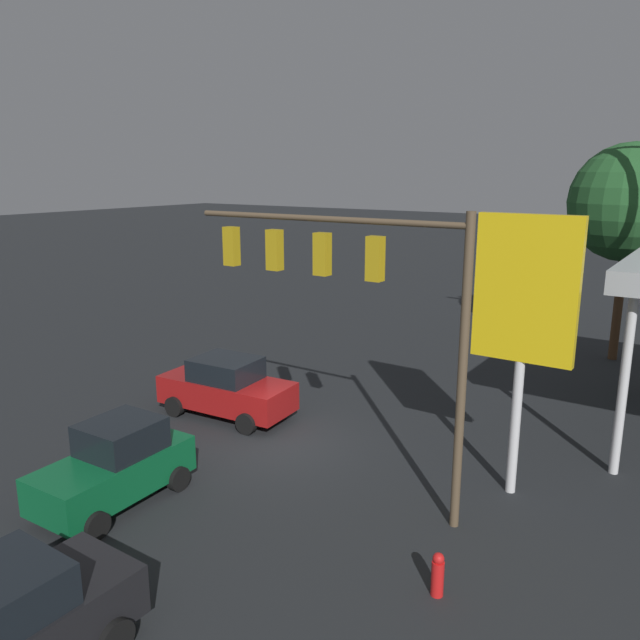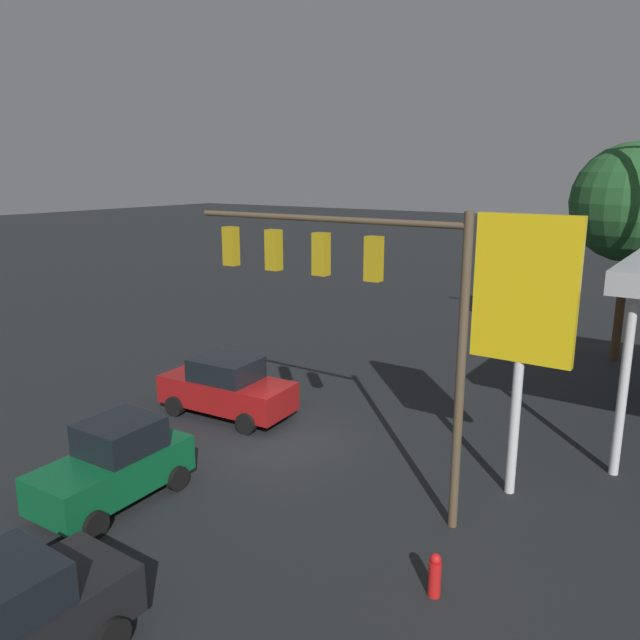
{
  "view_description": "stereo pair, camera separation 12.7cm",
  "coord_description": "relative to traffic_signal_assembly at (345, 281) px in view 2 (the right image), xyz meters",
  "views": [
    {
      "loc": [
        -10.35,
        13.38,
        7.76
      ],
      "look_at": [
        0.0,
        -2.0,
        3.31
      ],
      "focal_mm": 35.0,
      "sensor_mm": 36.0,
      "label": 1
    },
    {
      "loc": [
        -10.45,
        13.31,
        7.76
      ],
      "look_at": [
        0.0,
        -2.0,
        3.31
      ],
      "focal_mm": 35.0,
      "sensor_mm": 36.0,
      "label": 2
    }
  ],
  "objects": [
    {
      "name": "sedan_waiting",
      "position": [
        5.7,
        -1.99,
        -4.33
      ],
      "size": [
        4.52,
        2.32,
        1.93
      ],
      "rotation": [
        0.0,
        0.0,
        0.07
      ],
      "color": "maroon",
      "rests_on": "ground"
    },
    {
      "name": "traffic_signal_assembly",
      "position": [
        0.0,
        0.0,
        0.0
      ],
      "size": [
        7.35,
        0.43,
        6.98
      ],
      "color": "brown",
      "rests_on": "ground"
    },
    {
      "name": "fire_hydrant",
      "position": [
        -3.57,
        2.45,
        -4.85
      ],
      "size": [
        0.24,
        0.24,
        0.88
      ],
      "color": "red",
      "rests_on": "ground"
    },
    {
      "name": "hatchback_crossing",
      "position": [
        4.21,
        3.55,
        -4.34
      ],
      "size": [
        2.06,
        3.85,
        1.97
      ],
      "rotation": [
        0.0,
        0.0,
        1.6
      ],
      "color": "#0C592D",
      "rests_on": "ground"
    },
    {
      "name": "price_sign",
      "position": [
        -3.5,
        -2.2,
        -0.45
      ],
      "size": [
        2.36,
        0.27,
        6.82
      ],
      "color": "silver",
      "rests_on": "ground"
    },
    {
      "name": "ground_plane",
      "position": [
        2.92,
        -1.26,
        -5.28
      ],
      "size": [
        200.0,
        200.0,
        0.0
      ],
      "primitive_type": "plane",
      "color": "black"
    },
    {
      "name": "street_tree",
      "position": [
        -3.6,
        -15.77,
        1.21
      ],
      "size": [
        4.74,
        4.74,
        8.89
      ],
      "color": "#4C331E",
      "rests_on": "ground"
    }
  ]
}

